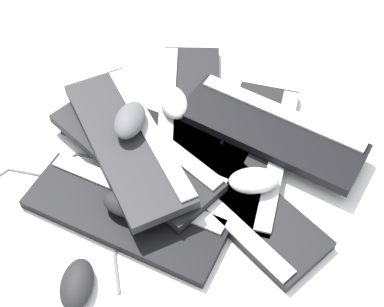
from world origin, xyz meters
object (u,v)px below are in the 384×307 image
at_px(mouse_1, 254,180).
at_px(mouse_3, 130,120).
at_px(keyboard_4, 235,199).
at_px(mouse_4, 174,102).
at_px(keyboard_7, 128,141).
at_px(mouse_2, 128,204).
at_px(keyboard_5, 135,150).
at_px(keyboard_2, 154,141).
at_px(mouse_0, 77,284).
at_px(keyboard_6, 272,130).
at_px(keyboard_3, 125,214).
at_px(keyboard_0, 255,154).
at_px(keyboard_1, 188,109).

height_order(mouse_1, mouse_3, mouse_3).
distance_m(keyboard_4, mouse_4, 0.30).
height_order(keyboard_7, mouse_2, keyboard_7).
relative_size(keyboard_4, keyboard_7, 1.00).
bearing_deg(mouse_3, mouse_4, -28.22).
bearing_deg(keyboard_5, mouse_3, 89.40).
xyz_separation_m(keyboard_2, mouse_0, (-0.23, -0.32, 0.01)).
distance_m(keyboard_2, keyboard_7, 0.09).
bearing_deg(keyboard_6, mouse_3, 169.56).
bearing_deg(keyboard_2, keyboard_3, -119.77).
height_order(keyboard_4, mouse_4, mouse_4).
xyz_separation_m(mouse_2, mouse_4, (0.16, 0.26, 0.00)).
bearing_deg(mouse_0, keyboard_5, 166.34).
height_order(keyboard_0, keyboard_1, same).
bearing_deg(keyboard_7, mouse_3, 65.42).
xyz_separation_m(keyboard_3, keyboard_6, (0.38, 0.12, 0.03)).
bearing_deg(keyboard_7, mouse_1, -33.23).
bearing_deg(mouse_1, mouse_4, 122.97).
distance_m(keyboard_6, mouse_3, 0.33).
height_order(keyboard_3, mouse_4, mouse_4).
bearing_deg(mouse_1, keyboard_7, 157.52).
bearing_deg(keyboard_0, mouse_3, 160.55).
relative_size(keyboard_2, mouse_4, 3.90).
xyz_separation_m(keyboard_0, mouse_0, (-0.45, -0.22, 0.01)).
height_order(keyboard_1, mouse_1, mouse_1).
bearing_deg(mouse_0, keyboard_6, 135.46).
bearing_deg(mouse_0, keyboard_1, 158.61).
relative_size(keyboard_6, mouse_1, 3.85).
relative_size(keyboard_1, mouse_3, 4.22).
height_order(keyboard_5, keyboard_7, keyboard_7).
height_order(keyboard_0, keyboard_3, same).
xyz_separation_m(mouse_1, mouse_3, (-0.23, 0.19, 0.06)).
distance_m(keyboard_5, mouse_0, 0.33).
bearing_deg(mouse_3, keyboard_0, -82.50).
bearing_deg(keyboard_5, keyboard_7, 155.05).
bearing_deg(mouse_1, mouse_2, -171.83).
relative_size(keyboard_3, keyboard_6, 1.02).
height_order(keyboard_4, keyboard_6, keyboard_6).
bearing_deg(mouse_2, keyboard_4, -155.76).
relative_size(mouse_0, mouse_2, 1.00).
height_order(keyboard_1, mouse_3, mouse_3).
xyz_separation_m(keyboard_1, mouse_0, (-0.33, -0.40, 0.01)).
bearing_deg(mouse_4, keyboard_0, 42.04).
relative_size(keyboard_2, mouse_1, 3.90).
bearing_deg(mouse_3, mouse_1, -102.35).
relative_size(keyboard_1, keyboard_2, 1.08).
distance_m(mouse_0, mouse_1, 0.43).
distance_m(keyboard_1, mouse_2, 0.33).
relative_size(keyboard_0, mouse_2, 4.14).
height_order(keyboard_1, keyboard_4, same).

